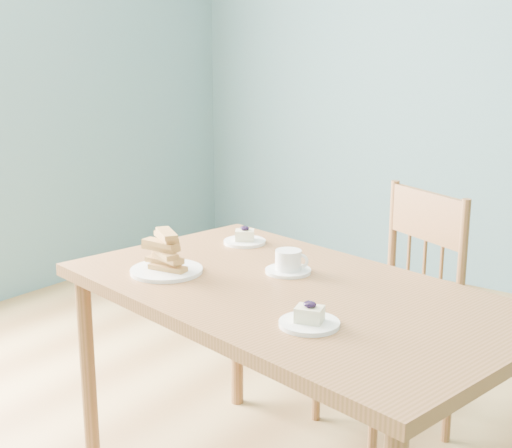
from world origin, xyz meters
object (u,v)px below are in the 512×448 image
Objects in this scene: dining_table at (291,312)px; biscotti_plate at (166,258)px; cheesecake_plate_far at (245,239)px; cheesecake_plate_near at (309,320)px; coffee_cup at (289,263)px; dining_chair at (393,312)px.

biscotti_plate reaches higher than dining_table.
cheesecake_plate_far is 0.67× the size of biscotti_plate.
biscotti_plate reaches higher than cheesecake_plate_far.
cheesecake_plate_near is at bearing -36.36° from dining_table.
coffee_cup is at bearing 137.83° from dining_table.
cheesecake_plate_near is 0.41m from coffee_cup.
biscotti_plate is (-0.56, 0.09, 0.03)m from cheesecake_plate_near.
cheesecake_plate_far is (-0.57, 0.48, -0.00)m from cheesecake_plate_near.
cheesecake_plate_far is 0.34m from coffee_cup.
coffee_cup is (-0.27, 0.31, 0.01)m from cheesecake_plate_near.
dining_chair is 5.91× the size of cheesecake_plate_near.
cheesecake_plate_far is at bearing 129.87° from coffee_cup.
dining_chair is 0.86m from biscotti_plate.
dining_chair is at bearing 101.61° from cheesecake_plate_near.
dining_chair is at bearing 57.54° from coffee_cup.
cheesecake_plate_far is 1.05× the size of coffee_cup.
coffee_cup is at bearing 37.03° from biscotti_plate.
coffee_cup is at bearing 131.36° from cheesecake_plate_near.
coffee_cup is (-0.11, -0.49, 0.28)m from dining_chair.
dining_chair is 0.57m from coffee_cup.
biscotti_plate is (0.01, -0.39, 0.03)m from cheesecake_plate_far.
dining_table is at bearing -36.46° from cheesecake_plate_far.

